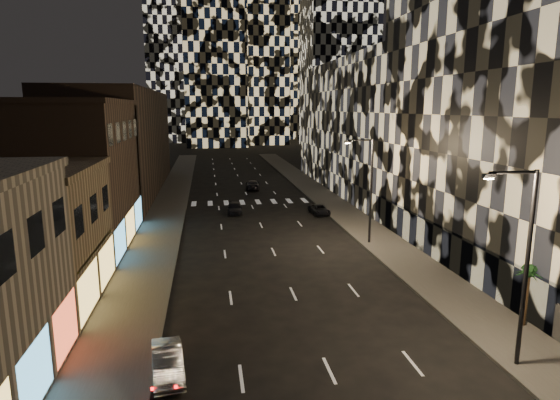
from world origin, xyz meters
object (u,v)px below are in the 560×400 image
object	(u,v)px
car_silver_parked	(168,362)
palm_tree	(529,276)
car_dark_rightlane	(319,210)
car_dark_midlane	(235,208)
streetlight_near	(523,256)
streetlight_far	(369,184)
car_dark_oncoming	(253,185)

from	to	relation	value
car_silver_parked	palm_tree	xyz separation A→B (m)	(18.70, 1.76, 2.31)
car_dark_rightlane	car_dark_midlane	bearing A→B (deg)	166.67
car_dark_midlane	car_dark_rightlane	distance (m)	9.49
car_silver_parked	streetlight_near	bearing A→B (deg)	-13.89
streetlight_far	car_dark_rightlane	size ratio (longest dim) A/B	2.32
streetlight_far	car_silver_parked	size ratio (longest dim) A/B	2.37
streetlight_near	palm_tree	xyz separation A→B (m)	(3.15, 3.51, -2.42)
car_dark_midlane	palm_tree	world-z (taller)	palm_tree
car_dark_oncoming	car_dark_rightlane	world-z (taller)	car_dark_oncoming
palm_tree	car_dark_oncoming	bearing A→B (deg)	102.68
streetlight_far	car_dark_midlane	world-z (taller)	streetlight_far
streetlight_near	streetlight_far	world-z (taller)	same
streetlight_near	car_dark_rightlane	distance (m)	32.28
car_dark_oncoming	car_silver_parked	bearing A→B (deg)	84.77
streetlight_near	car_dark_midlane	size ratio (longest dim) A/B	2.37
car_silver_parked	car_dark_oncoming	distance (m)	48.20
streetlight_far	palm_tree	xyz separation A→B (m)	(3.15, -16.49, -2.42)
streetlight_near	car_dark_rightlane	bearing A→B (deg)	92.43
car_dark_oncoming	car_dark_midlane	bearing A→B (deg)	81.97
palm_tree	streetlight_far	bearing A→B (deg)	100.80
streetlight_near	car_silver_parked	xyz separation A→B (m)	(-15.55, 1.76, -4.73)
car_silver_parked	palm_tree	world-z (taller)	palm_tree
car_dark_midlane	car_dark_rightlane	xyz separation A→B (m)	(9.30, -1.89, -0.11)
streetlight_far	car_dark_midlane	distance (m)	18.05
streetlight_near	car_silver_parked	size ratio (longest dim) A/B	2.37
streetlight_near	palm_tree	bearing A→B (deg)	48.17
streetlight_near	car_dark_rightlane	size ratio (longest dim) A/B	2.32
streetlight_near	car_dark_oncoming	bearing A→B (deg)	98.25
streetlight_far	car_silver_parked	xyz separation A→B (m)	(-15.55, -18.24, -4.73)
car_dark_midlane	streetlight_near	bearing A→B (deg)	-71.26
car_silver_parked	car_dark_midlane	distance (m)	32.39
car_silver_parked	palm_tree	bearing A→B (deg)	-2.07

